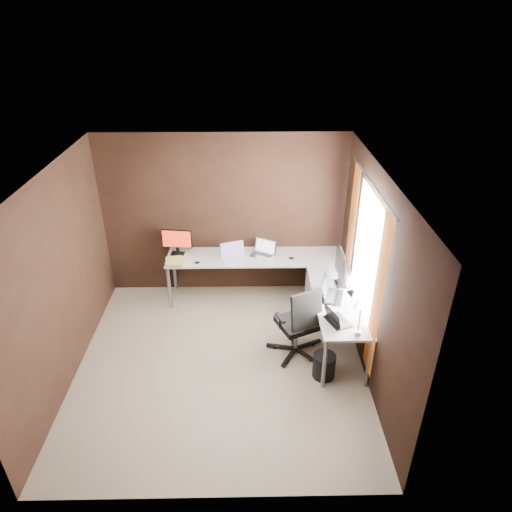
{
  "coord_description": "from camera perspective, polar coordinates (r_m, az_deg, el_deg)",
  "views": [
    {
      "loc": [
        0.37,
        -4.41,
        4.05
      ],
      "look_at": [
        0.46,
        0.95,
        1.04
      ],
      "focal_mm": 32.0,
      "sensor_mm": 36.0,
      "label": 1
    }
  ],
  "objects": [
    {
      "name": "drawer_pedestal",
      "position": [
        6.79,
        8.17,
        -4.57
      ],
      "size": [
        0.42,
        0.5,
        0.6
      ],
      "primitive_type": "cube",
      "color": "white",
      "rests_on": "ground"
    },
    {
      "name": "laptop_silver",
      "position": [
        6.79,
        0.95,
        0.5
      ],
      "size": [
        0.42,
        0.38,
        0.23
      ],
      "rotation": [
        0.0,
        0.0,
        -0.5
      ],
      "color": "silver",
      "rests_on": "desk"
    },
    {
      "name": "desk_lamp",
      "position": [
        5.22,
        12.12,
        -6.29
      ],
      "size": [
        0.18,
        0.21,
        0.54
      ],
      "rotation": [
        0.0,
        0.0,
        0.43
      ],
      "color": "slate",
      "rests_on": "desk"
    },
    {
      "name": "book_stack",
      "position": [
        6.68,
        -10.16,
        -0.66
      ],
      "size": [
        0.27,
        0.23,
        0.08
      ],
      "rotation": [
        0.0,
        0.0,
        0.13
      ],
      "color": "#9B8253",
      "rests_on": "desk"
    },
    {
      "name": "office_chair",
      "position": [
        5.98,
        5.22,
        -9.72
      ],
      "size": [
        0.59,
        0.62,
        1.04
      ],
      "rotation": [
        0.0,
        0.0,
        0.42
      ],
      "color": "black",
      "rests_on": "ground"
    },
    {
      "name": "laptop_black_big",
      "position": [
        5.92,
        9.17,
        -4.63
      ],
      "size": [
        0.36,
        0.43,
        0.25
      ],
      "rotation": [
        0.0,
        0.0,
        1.29
      ],
      "color": "black",
      "rests_on": "desk"
    },
    {
      "name": "laptop_white",
      "position": [
        6.7,
        -2.82,
        0.06
      ],
      "size": [
        0.42,
        0.35,
        0.24
      ],
      "rotation": [
        0.0,
        0.0,
        0.32
      ],
      "color": "white",
      "rests_on": "desk"
    },
    {
      "name": "mouse_corner",
      "position": [
        6.72,
        4.46,
        -0.27
      ],
      "size": [
        0.09,
        0.07,
        0.03
      ],
      "primitive_type": "ellipsoid",
      "rotation": [
        0.0,
        0.0,
        0.2
      ],
      "color": "black",
      "rests_on": "desk"
    },
    {
      "name": "laptop_black_small",
      "position": [
        5.5,
        9.94,
        -7.78
      ],
      "size": [
        0.33,
        0.38,
        0.21
      ],
      "rotation": [
        0.0,
        0.0,
        1.97
      ],
      "color": "black",
      "rests_on": "desk"
    },
    {
      "name": "desk",
      "position": [
        6.43,
        3.37,
        -2.41
      ],
      "size": [
        2.65,
        2.25,
        0.73
      ],
      "color": "white",
      "rests_on": "ground"
    },
    {
      "name": "wastebasket",
      "position": [
        5.79,
        8.49,
        -13.4
      ],
      "size": [
        0.35,
        0.35,
        0.32
      ],
      "primitive_type": "cylinder",
      "rotation": [
        0.0,
        0.0,
        -0.31
      ],
      "color": "black",
      "rests_on": "ground"
    },
    {
      "name": "monitor_left",
      "position": [
        6.85,
        -9.87,
        1.93
      ],
      "size": [
        0.45,
        0.15,
        0.4
      ],
      "rotation": [
        0.0,
        0.0,
        -0.13
      ],
      "color": "black",
      "rests_on": "desk"
    },
    {
      "name": "room",
      "position": [
        5.27,
        -1.15,
        -2.49
      ],
      "size": [
        3.6,
        3.6,
        2.5
      ],
      "color": "tan",
      "rests_on": "ground"
    },
    {
      "name": "mouse_left",
      "position": [
        6.64,
        -7.34,
        -0.82
      ],
      "size": [
        0.09,
        0.07,
        0.03
      ],
      "primitive_type": "ellipsoid",
      "rotation": [
        0.0,
        0.0,
        -0.2
      ],
      "color": "black",
      "rests_on": "desk"
    },
    {
      "name": "monitor_right",
      "position": [
        6.09,
        10.56,
        -1.4
      ],
      "size": [
        0.14,
        0.57,
        0.47
      ],
      "rotation": [
        0.0,
        0.0,
        1.59
      ],
      "color": "black",
      "rests_on": "desk"
    }
  ]
}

